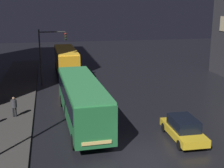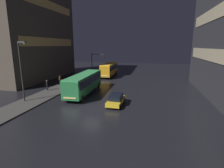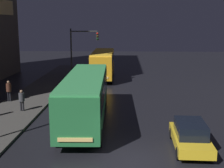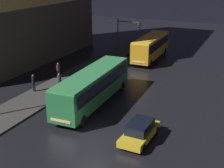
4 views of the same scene
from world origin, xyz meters
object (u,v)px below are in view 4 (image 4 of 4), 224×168
(car_taxi, at_px, (140,131))
(pedestrian_near, at_px, (33,82))
(bus_far, at_px, (151,45))
(traffic_light_main, at_px, (125,35))
(pedestrian_mid, at_px, (58,69))
(bus_near, at_px, (93,84))
(pedestrian_far, at_px, (59,79))

(car_taxi, relative_size, pedestrian_near, 2.39)
(bus_far, bearing_deg, traffic_light_main, 64.66)
(bus_far, height_order, pedestrian_mid, bus_far)
(bus_near, bearing_deg, pedestrian_near, -2.46)
(pedestrian_far, bearing_deg, bus_near, 63.40)
(bus_near, height_order, pedestrian_far, bus_near)
(pedestrian_near, bearing_deg, car_taxi, -164.22)
(pedestrian_near, relative_size, pedestrian_far, 1.12)
(bus_far, xyz_separation_m, pedestrian_mid, (-7.15, -12.48, -0.81))
(pedestrian_mid, height_order, traffic_light_main, traffic_light_main)
(bus_near, bearing_deg, pedestrian_mid, -35.95)
(pedestrian_mid, relative_size, pedestrian_far, 1.09)
(bus_far, bearing_deg, pedestrian_far, 70.73)
(bus_near, bearing_deg, pedestrian_far, -23.02)
(pedestrian_near, bearing_deg, bus_far, -77.40)
(bus_far, distance_m, pedestrian_far, 16.22)
(bus_near, xyz_separation_m, pedestrian_far, (-5.14, 1.99, -0.89))
(bus_far, distance_m, pedestrian_mid, 14.41)
(car_taxi, bearing_deg, bus_far, -72.23)
(pedestrian_near, height_order, traffic_light_main, traffic_light_main)
(bus_near, relative_size, pedestrian_far, 7.19)
(bus_far, bearing_deg, pedestrian_mid, 59.21)
(bus_near, xyz_separation_m, bus_far, (-0.07, 17.36, 0.02))
(car_taxi, relative_size, traffic_light_main, 0.71)
(bus_near, bearing_deg, car_taxi, 142.85)
(car_taxi, xyz_separation_m, traffic_light_main, (-8.37, 17.24, 3.38))
(pedestrian_near, bearing_deg, bus_near, -146.09)
(bus_near, distance_m, traffic_light_main, 13.17)
(bus_far, distance_m, pedestrian_near, 18.65)
(pedestrian_mid, xyz_separation_m, traffic_light_main, (5.09, 7.94, 2.92))
(pedestrian_mid, bearing_deg, bus_far, 169.40)
(pedestrian_far, xyz_separation_m, traffic_light_main, (3.02, 10.83, 3.02))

